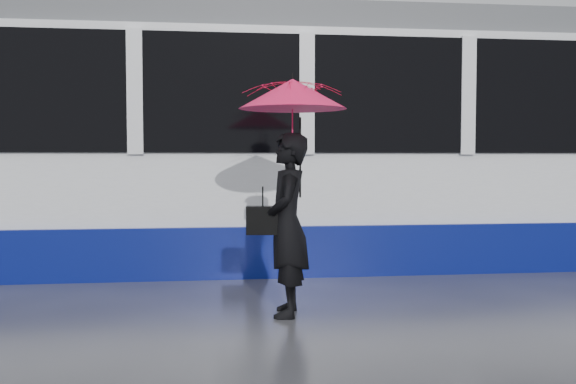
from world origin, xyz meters
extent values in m
plane|color=#29292E|center=(0.00, 0.00, 0.00)|extent=(90.00, 90.00, 0.00)
cube|color=#3F3D38|center=(0.00, 1.78, 0.01)|extent=(34.00, 0.07, 0.02)
cube|color=#3F3D38|center=(0.00, 3.22, 0.01)|extent=(34.00, 0.07, 0.02)
cube|color=white|center=(1.79, 2.50, 1.52)|extent=(24.00, 2.40, 2.95)
cube|color=navy|center=(1.79, 2.50, 0.31)|extent=(24.00, 2.56, 0.62)
cube|color=black|center=(1.79, 2.50, 2.20)|extent=(23.00, 2.48, 1.40)
cube|color=#505357|center=(1.79, 2.50, 3.17)|extent=(23.60, 2.20, 0.35)
imported|color=black|center=(0.83, -0.55, 0.83)|extent=(0.47, 0.65, 1.66)
imported|color=#ED1475|center=(0.88, -0.55, 1.75)|extent=(1.02, 1.03, 0.83)
cone|color=#ED1475|center=(0.88, -0.55, 2.01)|extent=(1.09, 1.09, 0.27)
cylinder|color=black|center=(0.88, -0.55, 2.17)|extent=(0.01, 0.01, 0.06)
cylinder|color=black|center=(0.95, -0.53, 1.44)|extent=(0.02, 0.02, 0.73)
cube|color=black|center=(0.61, -0.53, 0.87)|extent=(0.31, 0.17, 0.26)
cylinder|color=black|center=(0.61, -0.53, 1.09)|extent=(0.01, 0.01, 0.18)
camera|label=1|loc=(0.12, -6.30, 1.43)|focal=40.00mm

